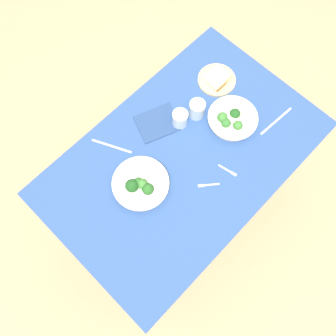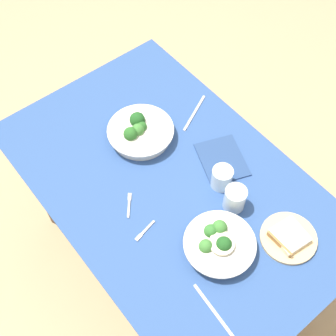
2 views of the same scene
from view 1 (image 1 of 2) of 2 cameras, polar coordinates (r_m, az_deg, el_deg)
ground_plane at (r=2.46m, az=1.68°, el=-4.80°), size 6.00×6.00×0.00m
dining_table at (r=1.88m, az=2.20°, el=0.22°), size 1.32×0.84×0.75m
broccoli_bowl_far at (r=1.68m, az=-4.21°, el=-2.54°), size 0.26×0.26×0.09m
broccoli_bowl_near at (r=1.83m, az=9.75°, el=7.35°), size 0.24×0.24×0.08m
bread_side_plate at (r=1.96m, az=7.50°, el=13.26°), size 0.19×0.19×0.03m
water_glass_center at (r=1.79m, az=1.85°, el=7.54°), size 0.08×0.08×0.09m
water_glass_side at (r=1.82m, az=4.44°, el=8.94°), size 0.08×0.08×0.09m
fork_by_far_bowl at (r=1.72m, az=6.06°, el=-2.61°), size 0.08×0.07×0.00m
fork_by_near_bowl at (r=1.75m, az=9.22°, el=-0.44°), size 0.03×0.10×0.00m
table_knife_left at (r=1.80m, az=-8.58°, el=3.31°), size 0.10×0.19×0.00m
table_knife_right at (r=1.91m, az=16.17°, el=6.89°), size 0.21×0.03×0.00m
napkin_folded_upper at (r=1.83m, az=-1.58°, el=6.92°), size 0.24×0.22×0.01m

